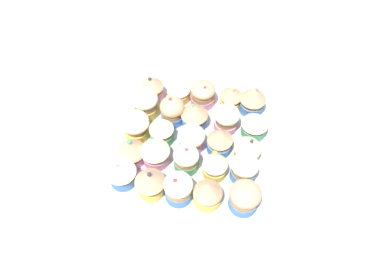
% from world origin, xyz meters
% --- Properties ---
extents(ground_plane, '(1.80, 1.80, 0.03)m').
position_xyz_m(ground_plane, '(0.00, 0.00, -0.01)').
color(ground_plane, beige).
extents(baking_tray, '(0.36, 0.36, 0.01)m').
position_xyz_m(baking_tray, '(0.00, 0.00, 0.01)').
color(baking_tray, silver).
rests_on(baking_tray, ground_plane).
extents(cupcake_0, '(0.06, 0.06, 0.07)m').
position_xyz_m(cupcake_0, '(-0.12, -0.13, 0.05)').
color(cupcake_0, pink).
rests_on(cupcake_0, baking_tray).
extents(cupcake_1, '(0.06, 0.06, 0.07)m').
position_xyz_m(cupcake_1, '(-0.07, -0.13, 0.05)').
color(cupcake_1, '#EFC651').
rests_on(cupcake_1, baking_tray).
extents(cupcake_2, '(0.07, 0.07, 0.07)m').
position_xyz_m(cupcake_2, '(0.00, -0.13, 0.05)').
color(cupcake_2, '#EFC651').
rests_on(cupcake_2, baking_tray).
extents(cupcake_3, '(0.06, 0.06, 0.08)m').
position_xyz_m(cupcake_3, '(0.07, -0.12, 0.05)').
color(cupcake_3, pink).
rests_on(cupcake_3, baking_tray).
extents(cupcake_4, '(0.06, 0.06, 0.07)m').
position_xyz_m(cupcake_4, '(0.12, -0.13, 0.05)').
color(cupcake_4, '#477AC6').
rests_on(cupcake_4, baking_tray).
extents(cupcake_5, '(0.06, 0.06, 0.06)m').
position_xyz_m(cupcake_5, '(-0.13, -0.06, 0.04)').
color(cupcake_5, '#EFC651').
rests_on(cupcake_5, baking_tray).
extents(cupcake_6, '(0.06, 0.06, 0.07)m').
position_xyz_m(cupcake_6, '(-0.06, -0.06, 0.05)').
color(cupcake_6, '#477AC6').
rests_on(cupcake_6, baking_tray).
extents(cupcake_7, '(0.06, 0.06, 0.07)m').
position_xyz_m(cupcake_7, '(0.00, -0.07, 0.05)').
color(cupcake_7, '#4C9E6B').
rests_on(cupcake_7, baking_tray).
extents(cupcake_8, '(0.06, 0.06, 0.08)m').
position_xyz_m(cupcake_8, '(0.06, -0.07, 0.05)').
color(cupcake_8, pink).
rests_on(cupcake_8, baking_tray).
extents(cupcake_9, '(0.06, 0.06, 0.08)m').
position_xyz_m(cupcake_9, '(0.14, -0.06, 0.05)').
color(cupcake_9, '#EFC651').
rests_on(cupcake_9, baking_tray).
extents(cupcake_10, '(0.06, 0.06, 0.07)m').
position_xyz_m(cupcake_10, '(-0.13, 0.00, 0.04)').
color(cupcake_10, pink).
rests_on(cupcake_10, baking_tray).
extents(cupcake_11, '(0.06, 0.06, 0.08)m').
position_xyz_m(cupcake_11, '(-0.06, -0.01, 0.05)').
color(cupcake_11, '#477AC6').
rests_on(cupcake_11, baking_tray).
extents(cupcake_12, '(0.06, 0.06, 0.07)m').
position_xyz_m(cupcake_12, '(0.01, 0.00, 0.05)').
color(cupcake_12, pink).
rests_on(cupcake_12, baking_tray).
extents(cupcake_13, '(0.06, 0.06, 0.07)m').
position_xyz_m(cupcake_13, '(0.06, -0.00, 0.04)').
color(cupcake_13, '#4C9E6B').
rests_on(cupcake_13, baking_tray).
extents(cupcake_14, '(0.06, 0.06, 0.08)m').
position_xyz_m(cupcake_14, '(0.14, -0.00, 0.05)').
color(cupcake_14, '#477AC6').
rests_on(cupcake_14, baking_tray).
extents(cupcake_15, '(0.06, 0.06, 0.07)m').
position_xyz_m(cupcake_15, '(-0.14, 0.07, 0.05)').
color(cupcake_15, '#EFC651').
rests_on(cupcake_15, baking_tray).
extents(cupcake_16, '(0.06, 0.06, 0.07)m').
position_xyz_m(cupcake_16, '(-0.06, 0.07, 0.05)').
color(cupcake_16, pink).
rests_on(cupcake_16, baking_tray).
extents(cupcake_17, '(0.06, 0.06, 0.07)m').
position_xyz_m(cupcake_17, '(0.00, 0.06, 0.05)').
color(cupcake_17, '#477AC6').
rests_on(cupcake_17, baking_tray).
extents(cupcake_18, '(0.05, 0.05, 0.08)m').
position_xyz_m(cupcake_18, '(0.07, 0.06, 0.05)').
color(cupcake_18, '#EFC651').
rests_on(cupcake_18, baking_tray).
extents(cupcake_19, '(0.06, 0.06, 0.07)m').
position_xyz_m(cupcake_19, '(0.13, 0.06, 0.05)').
color(cupcake_19, '#EFC651').
rests_on(cupcake_19, baking_tray).
extents(cupcake_20, '(0.06, 0.06, 0.08)m').
position_xyz_m(cupcake_20, '(-0.13, 0.12, 0.05)').
color(cupcake_20, '#477AC6').
rests_on(cupcake_20, baking_tray).
extents(cupcake_21, '(0.06, 0.06, 0.07)m').
position_xyz_m(cupcake_21, '(-0.06, 0.14, 0.05)').
color(cupcake_21, '#4C9E6B').
rests_on(cupcake_21, baking_tray).
extents(cupcake_22, '(0.06, 0.06, 0.08)m').
position_xyz_m(cupcake_22, '(0.01, 0.13, 0.05)').
color(cupcake_22, '#EFC651').
rests_on(cupcake_22, baking_tray).
extents(cupcake_23, '(0.06, 0.06, 0.07)m').
position_xyz_m(cupcake_23, '(0.06, 0.13, 0.05)').
color(cupcake_23, '#477AC6').
rests_on(cupcake_23, baking_tray).
extents(cupcake_24, '(0.06, 0.06, 0.07)m').
position_xyz_m(cupcake_24, '(0.13, 0.14, 0.05)').
color(cupcake_24, '#477AC6').
rests_on(cupcake_24, baking_tray).
extents(napkin, '(0.15, 0.15, 0.01)m').
position_xyz_m(napkin, '(0.27, 0.07, 0.00)').
color(napkin, white).
rests_on(napkin, ground_plane).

